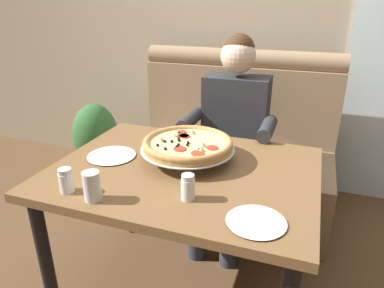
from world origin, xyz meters
TOP-DOWN VIEW (x-y plane):
  - back_wall_with_window at (0.00, 1.49)m, footprint 6.00×0.12m
  - booth_bench at (0.00, 0.92)m, footprint 1.42×0.78m
  - dining_table at (0.00, 0.00)m, footprint 1.19×0.90m
  - diner_main at (0.07, 0.65)m, footprint 0.54×0.64m
  - pizza at (-0.01, 0.09)m, footprint 0.45×0.45m
  - shaker_pepper_flakes at (-0.36, -0.35)m, footprint 0.06×0.06m
  - shaker_parmesan at (0.11, -0.24)m, footprint 0.05×0.05m
  - plate_near_left at (0.38, -0.31)m, footprint 0.21×0.21m
  - plate_near_right at (-0.38, -0.00)m, footprint 0.24×0.24m
  - drinking_glass at (-0.23, -0.37)m, footprint 0.07×0.07m
  - potted_plant at (-1.10, 0.87)m, footprint 0.36×0.36m

SIDE VIEW (x-z plane):
  - potted_plant at x=-1.10m, z-range 0.04..0.74m
  - booth_bench at x=0.00m, z-range -0.17..0.96m
  - dining_table at x=0.00m, z-range 0.28..1.02m
  - diner_main at x=0.07m, z-range 0.07..1.35m
  - plate_near_left at x=0.38m, z-range 0.74..0.76m
  - plate_near_right at x=-0.38m, z-range 0.74..0.76m
  - shaker_pepper_flakes at x=-0.36m, z-range 0.73..0.84m
  - shaker_parmesan at x=0.11m, z-range 0.74..0.84m
  - drinking_glass at x=-0.23m, z-range 0.74..0.85m
  - pizza at x=-0.01m, z-range 0.77..0.88m
  - back_wall_with_window at x=0.00m, z-range 0.00..2.80m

